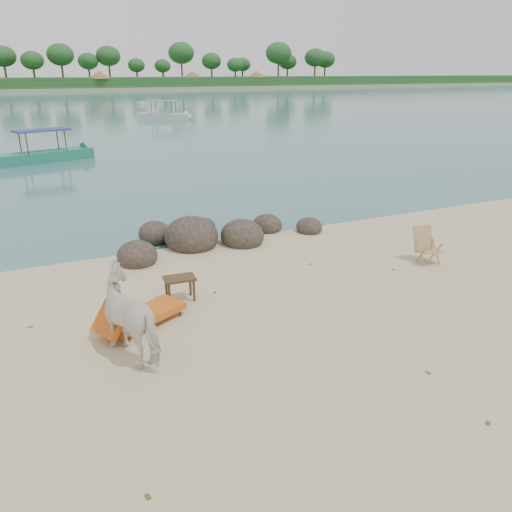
{
  "coord_description": "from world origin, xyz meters",
  "views": [
    {
      "loc": [
        -3.58,
        -7.0,
        4.7
      ],
      "look_at": [
        0.64,
        2.0,
        1.0
      ],
      "focal_mm": 35.0,
      "sensor_mm": 36.0,
      "label": 1
    }
  ],
  "objects_px": {
    "boulders": "(207,237)",
    "deck_chair": "(430,247)",
    "side_table": "(180,290)",
    "cow": "(136,316)",
    "lounge_chair": "(145,312)",
    "boat_near": "(42,135)"
  },
  "relations": [
    {
      "from": "boulders",
      "to": "deck_chair",
      "type": "bearing_deg",
      "value": -40.25
    },
    {
      "from": "boulders",
      "to": "lounge_chair",
      "type": "bearing_deg",
      "value": -123.72
    },
    {
      "from": "deck_chair",
      "to": "cow",
      "type": "bearing_deg",
      "value": -165.22
    },
    {
      "from": "side_table",
      "to": "lounge_chair",
      "type": "height_order",
      "value": "lounge_chair"
    },
    {
      "from": "boulders",
      "to": "deck_chair",
      "type": "height_order",
      "value": "deck_chair"
    },
    {
      "from": "boulders",
      "to": "boat_near",
      "type": "relative_size",
      "value": 1.09
    },
    {
      "from": "side_table",
      "to": "deck_chair",
      "type": "distance_m",
      "value": 6.49
    },
    {
      "from": "lounge_chair",
      "to": "deck_chair",
      "type": "bearing_deg",
      "value": -25.21
    },
    {
      "from": "boulders",
      "to": "side_table",
      "type": "xyz_separation_m",
      "value": [
        -1.82,
        -3.37,
        0.05
      ]
    },
    {
      "from": "lounge_chair",
      "to": "boulders",
      "type": "bearing_deg",
      "value": 29.49
    },
    {
      "from": "cow",
      "to": "boat_near",
      "type": "bearing_deg",
      "value": -111.6
    },
    {
      "from": "boulders",
      "to": "lounge_chair",
      "type": "distance_m",
      "value": 4.97
    },
    {
      "from": "cow",
      "to": "boat_near",
      "type": "distance_m",
      "value": 22.41
    },
    {
      "from": "boulders",
      "to": "deck_chair",
      "type": "xyz_separation_m",
      "value": [
        4.64,
        -3.93,
        0.25
      ]
    },
    {
      "from": "cow",
      "to": "lounge_chair",
      "type": "xyz_separation_m",
      "value": [
        0.36,
        0.98,
        -0.44
      ]
    },
    {
      "from": "cow",
      "to": "deck_chair",
      "type": "bearing_deg",
      "value": 166.69
    },
    {
      "from": "lounge_chair",
      "to": "cow",
      "type": "bearing_deg",
      "value": -137.08
    },
    {
      "from": "side_table",
      "to": "deck_chair",
      "type": "bearing_deg",
      "value": -1.08
    },
    {
      "from": "side_table",
      "to": "boat_near",
      "type": "bearing_deg",
      "value": 97.95
    },
    {
      "from": "side_table",
      "to": "boulders",
      "type": "bearing_deg",
      "value": 65.46
    },
    {
      "from": "side_table",
      "to": "cow",
      "type": "bearing_deg",
      "value": -122.68
    },
    {
      "from": "boulders",
      "to": "cow",
      "type": "bearing_deg",
      "value": -121.38
    }
  ]
}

